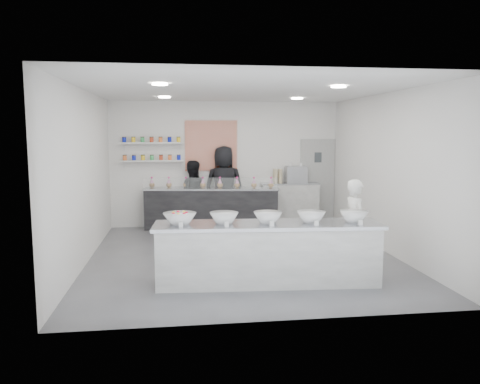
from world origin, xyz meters
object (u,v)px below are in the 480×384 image
(prep_counter, at_px, (268,253))
(espresso_ledge, at_px, (289,204))
(staff_left, at_px, (192,194))
(staff_right, at_px, (224,186))
(espresso_machine, at_px, (296,175))
(woman_prep, at_px, (355,224))
(back_bar, at_px, (212,208))

(prep_counter, distance_m, espresso_ledge, 4.58)
(staff_left, relative_size, staff_right, 0.82)
(espresso_machine, bearing_deg, woman_prep, -89.04)
(staff_left, bearing_deg, prep_counter, 105.97)
(prep_counter, height_order, back_bar, back_bar)
(prep_counter, relative_size, woman_prep, 2.26)
(espresso_ledge, height_order, espresso_machine, espresso_machine)
(woman_prep, xyz_separation_m, staff_left, (-2.59, 3.83, 0.06))
(espresso_machine, height_order, woman_prep, woman_prep)
(prep_counter, xyz_separation_m, staff_left, (-0.99, 4.43, 0.34))
(staff_right, bearing_deg, espresso_machine, -179.88)
(staff_left, bearing_deg, espresso_machine, -178.20)
(back_bar, distance_m, staff_right, 0.64)
(woman_prep, distance_m, staff_left, 4.62)
(back_bar, xyz_separation_m, espresso_ledge, (1.93, 0.18, 0.04))
(woman_prep, bearing_deg, staff_left, 28.56)
(espresso_ledge, xyz_separation_m, staff_left, (-2.38, 0.07, 0.28))
(espresso_ledge, bearing_deg, prep_counter, -107.67)
(espresso_ledge, distance_m, staff_left, 2.40)
(back_bar, distance_m, espresso_machine, 2.21)
(woman_prep, bearing_deg, back_bar, 25.35)
(back_bar, height_order, woman_prep, woman_prep)
(prep_counter, relative_size, staff_left, 2.10)
(prep_counter, relative_size, espresso_machine, 6.64)
(prep_counter, bearing_deg, staff_right, 96.62)
(back_bar, relative_size, staff_right, 1.61)
(prep_counter, relative_size, espresso_ledge, 2.40)
(espresso_ledge, distance_m, staff_right, 1.67)
(espresso_machine, height_order, staff_left, staff_left)
(back_bar, xyz_separation_m, woman_prep, (2.14, -3.58, 0.26))
(back_bar, xyz_separation_m, staff_right, (0.32, 0.25, 0.49))
(back_bar, relative_size, espresso_ledge, 2.23)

